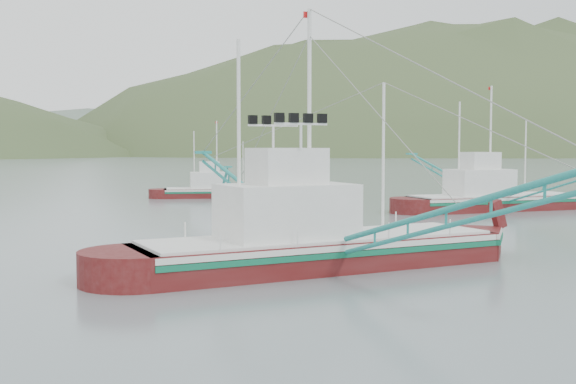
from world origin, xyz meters
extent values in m
plane|color=slate|center=(0.00, 0.00, 0.00)|extent=(1200.00, 1200.00, 0.00)
cube|color=#4C0C0C|center=(0.66, 2.22, 0.23)|extent=(17.48, 8.57, 2.25)
cube|color=silver|center=(0.66, 2.22, 1.18)|extent=(17.17, 8.58, 0.25)
cube|color=#0E6443|center=(0.66, 2.22, 0.90)|extent=(17.18, 8.60, 0.25)
cube|color=silver|center=(0.66, 2.22, 1.41)|extent=(16.60, 8.14, 0.14)
cube|color=silver|center=(-0.97, 1.80, 2.59)|extent=(6.35, 4.89, 2.48)
cube|color=silver|center=(-0.97, 1.80, 4.62)|extent=(3.45, 3.13, 1.58)
cylinder|color=white|center=(0.12, 2.08, 6.42)|extent=(0.18, 0.18, 10.13)
cylinder|color=white|center=(-3.15, 1.24, 5.66)|extent=(0.16, 0.16, 8.61)
cylinder|color=white|center=(3.93, 3.07, 4.90)|extent=(0.14, 0.14, 7.09)
cube|color=#4C0C0C|center=(1.56, 46.93, 0.16)|extent=(12.06, 3.87, 1.59)
cube|color=silver|center=(1.56, 46.93, 0.83)|extent=(11.82, 3.91, 0.17)
cube|color=#0E6443|center=(1.56, 46.93, 0.63)|extent=(11.82, 3.93, 0.17)
cube|color=silver|center=(1.56, 46.93, 0.99)|extent=(11.45, 3.67, 0.10)
cube|color=silver|center=(0.37, 47.00, 1.82)|extent=(4.11, 2.77, 1.74)
cube|color=silver|center=(0.37, 47.00, 3.25)|extent=(2.16, 1.86, 1.11)
cylinder|color=white|center=(1.17, 46.95, 4.52)|extent=(0.13, 0.13, 7.13)
cylinder|color=white|center=(-1.21, 47.09, 3.98)|extent=(0.11, 0.11, 6.06)
cylinder|color=white|center=(3.93, 46.79, 3.45)|extent=(0.10, 0.10, 4.99)
cube|color=#4C0C0C|center=(22.55, 27.06, 0.21)|extent=(15.89, 6.25, 2.06)
cube|color=silver|center=(22.55, 27.06, 1.08)|extent=(15.60, 6.29, 0.23)
cube|color=#0E6443|center=(22.55, 27.06, 0.82)|extent=(15.60, 6.31, 0.23)
cube|color=silver|center=(22.55, 27.06, 1.29)|extent=(15.10, 5.94, 0.12)
cube|color=silver|center=(21.02, 26.84, 2.37)|extent=(5.57, 3.99, 2.27)
cube|color=silver|center=(21.02, 26.84, 4.23)|extent=(2.97, 2.62, 1.44)
cylinder|color=white|center=(22.04, 26.99, 5.88)|extent=(0.16, 0.16, 9.28)
cylinder|color=white|center=(18.98, 26.56, 5.18)|extent=(0.14, 0.14, 7.89)
cylinder|color=white|center=(25.62, 27.49, 4.48)|extent=(0.12, 0.12, 6.50)
ellipsoid|color=#3B4C27|center=(240.00, 430.00, 0.00)|extent=(684.00, 432.00, 306.00)
ellipsoid|color=slate|center=(30.00, 560.00, 0.00)|extent=(960.00, 400.00, 240.00)
camera|label=1|loc=(-7.57, -28.99, 5.52)|focal=45.00mm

